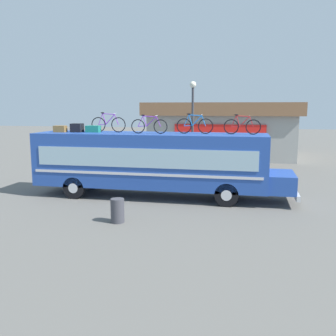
% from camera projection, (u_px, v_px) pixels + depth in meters
% --- Properties ---
extents(ground_plane, '(120.00, 120.00, 0.00)m').
position_uv_depth(ground_plane, '(150.00, 196.00, 18.54)').
color(ground_plane, '#605E59').
extents(bus, '(12.37, 2.60, 3.09)m').
position_uv_depth(bus, '(154.00, 161.00, 18.22)').
color(bus, '#23479E').
rests_on(bus, ground).
extents(luggage_bag_1, '(0.60, 0.35, 0.32)m').
position_uv_depth(luggage_bag_1, '(60.00, 129.00, 18.79)').
color(luggage_bag_1, olive).
rests_on(luggage_bag_1, bus).
extents(luggage_bag_2, '(0.55, 0.47, 0.42)m').
position_uv_depth(luggage_bag_2, '(77.00, 128.00, 18.84)').
color(luggage_bag_2, black).
rests_on(luggage_bag_2, bus).
extents(luggage_bag_3, '(0.69, 0.40, 0.32)m').
position_uv_depth(luggage_bag_3, '(93.00, 129.00, 18.77)').
color(luggage_bag_3, '#1E7F66').
rests_on(luggage_bag_3, bus).
extents(rooftop_bicycle_1, '(1.78, 0.44, 0.98)m').
position_uv_depth(rooftop_bicycle_1, '(108.00, 124.00, 18.74)').
color(rooftop_bicycle_1, black).
rests_on(rooftop_bicycle_1, bus).
extents(rooftop_bicycle_2, '(1.75, 0.44, 0.89)m').
position_uv_depth(rooftop_bicycle_2, '(149.00, 126.00, 17.78)').
color(rooftop_bicycle_2, black).
rests_on(rooftop_bicycle_2, bus).
extents(rooftop_bicycle_3, '(1.72, 0.44, 0.94)m').
position_uv_depth(rooftop_bicycle_3, '(195.00, 125.00, 17.70)').
color(rooftop_bicycle_3, black).
rests_on(rooftop_bicycle_3, bus).
extents(rooftop_bicycle_4, '(1.67, 0.44, 0.91)m').
position_uv_depth(rooftop_bicycle_4, '(242.00, 126.00, 17.26)').
color(rooftop_bicycle_4, black).
rests_on(rooftop_bicycle_4, bus).
extents(roadside_building, '(12.80, 9.72, 4.66)m').
position_uv_depth(roadside_building, '(223.00, 128.00, 34.09)').
color(roadside_building, '#9E9E99').
rests_on(roadside_building, ground).
extents(trash_bin, '(0.51, 0.51, 0.92)m').
position_uv_depth(trash_bin, '(117.00, 211.00, 14.34)').
color(trash_bin, '#3F3F47').
rests_on(trash_bin, ground).
extents(street_lamp, '(0.38, 0.38, 5.79)m').
position_uv_depth(street_lamp, '(193.00, 117.00, 22.31)').
color(street_lamp, '#38383D').
rests_on(street_lamp, ground).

